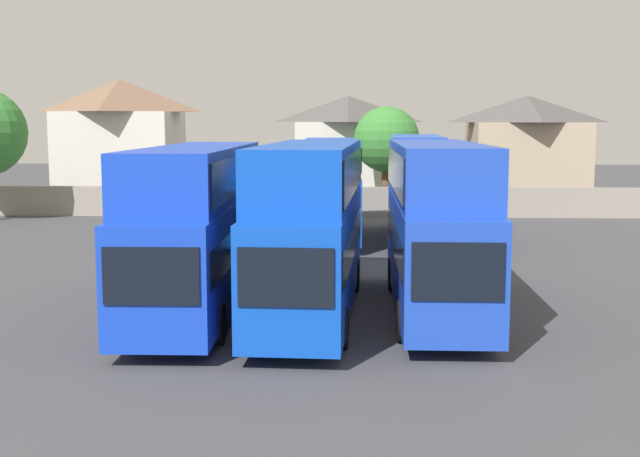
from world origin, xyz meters
TOP-DOWN VIEW (x-y plane):
  - ground at (0.00, 18.00)m, footprint 140.00×140.00m
  - depot_boundary_wall at (0.00, 25.75)m, footprint 56.00×0.50m
  - bus_1 at (-3.58, 0.33)m, footprint 2.71×11.90m
  - bus_2 at (-0.15, 0.09)m, footprint 3.05×11.77m
  - bus_3 at (3.57, 0.50)m, footprint 2.62×11.00m
  - bus_4 at (-2.88, 16.04)m, footprint 2.76×11.41m
  - bus_5 at (0.01, 16.09)m, footprint 2.95×10.74m
  - bus_6 at (4.16, 16.24)m, footprint 3.05×11.40m
  - house_terrace_left at (-15.21, 33.57)m, footprint 8.22×7.16m
  - house_terrace_centre at (0.73, 34.51)m, footprint 7.42×6.78m
  - house_terrace_right at (13.20, 34.46)m, footprint 8.07×7.00m
  - tree_left_of_lot at (3.19, 28.25)m, footprint 4.13×4.13m

SIDE VIEW (x-z plane):
  - ground at x=0.00m, z-range 0.00..0.00m
  - depot_boundary_wall at x=0.00m, z-range 0.00..1.80m
  - bus_4 at x=-2.88m, z-range 0.25..3.69m
  - bus_5 at x=0.01m, z-range 0.31..5.17m
  - bus_1 at x=-3.58m, z-range 0.32..5.31m
  - bus_6 at x=4.16m, z-range 0.32..5.36m
  - bus_2 at x=-0.15m, z-range 0.32..5.41m
  - bus_3 at x=3.57m, z-range 0.32..5.42m
  - house_terrace_centre at x=0.73m, z-range 0.07..7.59m
  - house_terrace_right at x=13.20m, z-range 0.07..7.60m
  - house_terrace_left at x=-15.21m, z-range 0.08..8.74m
  - tree_left_of_lot at x=3.19m, z-range 1.23..7.91m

